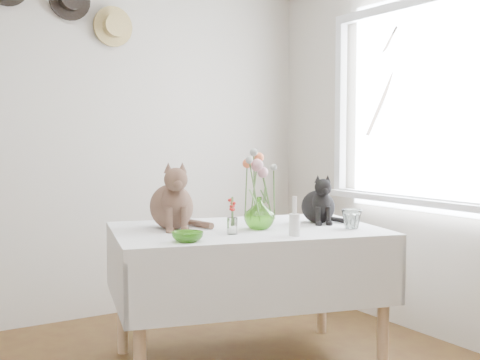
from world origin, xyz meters
TOP-DOWN VIEW (x-y plane):
  - room at (0.00, 0.00)m, footprint 4.08×4.58m
  - window at (1.97, 0.80)m, footprint 0.12×1.52m
  - dining_table at (0.73, 0.91)m, footprint 1.63×1.26m
  - tabby_cat at (0.37, 1.11)m, footprint 0.32×0.37m
  - black_cat at (1.20, 0.86)m, footprint 0.28×0.31m
  - flower_vase at (0.77, 0.83)m, footprint 0.19×0.19m
  - green_bowl at (0.25, 0.68)m, footprint 0.22×0.22m
  - drinking_glass at (1.21, 0.58)m, footprint 0.13×0.13m
  - candlestick at (0.80, 0.55)m, footprint 0.06×0.06m
  - berry_jar at (0.56, 0.76)m, footprint 0.05×0.05m
  - porcelain_figurine at (1.20, 0.77)m, footprint 0.05×0.05m
  - flower_bouquet at (0.77, 0.84)m, footprint 0.17×0.13m
  - wall_hats at (0.12, 2.19)m, footprint 0.98×0.09m

SIDE VIEW (x-z plane):
  - dining_table at x=0.73m, z-range 0.20..0.97m
  - green_bowl at x=0.25m, z-range 0.77..0.82m
  - porcelain_figurine at x=1.20m, z-range 0.77..0.86m
  - drinking_glass at x=1.21m, z-range 0.77..0.88m
  - candlestick at x=0.80m, z-range 0.74..0.94m
  - flower_vase at x=0.77m, z-range 0.77..0.95m
  - berry_jar at x=0.56m, z-range 0.76..0.98m
  - black_cat at x=1.20m, z-range 0.77..1.07m
  - tabby_cat at x=0.37m, z-range 0.77..1.15m
  - flower_bouquet at x=0.77m, z-range 0.92..1.31m
  - room at x=0.00m, z-range -0.04..2.54m
  - window at x=1.97m, z-range 0.74..2.06m
  - wall_hats at x=0.12m, z-range 1.93..2.41m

